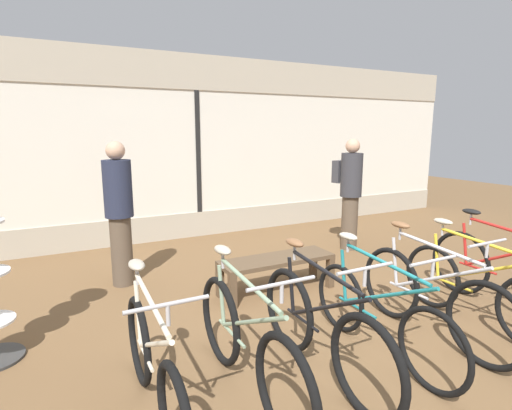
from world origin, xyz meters
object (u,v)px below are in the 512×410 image
at_px(bicycle_center_right, 432,297).
at_px(bicycle_right, 476,289).
at_px(display_bench, 277,264).
at_px(bicycle_far_left, 153,369).
at_px(bicycle_far_right, 500,272).
at_px(customer_near_rack, 350,190).
at_px(bicycle_center_left, 321,330).
at_px(customer_by_window, 119,211).
at_px(bicycle_left, 247,346).
at_px(bicycle_center, 379,314).

distance_m(bicycle_center_right, bicycle_right, 0.59).
distance_m(bicycle_center_right, display_bench, 1.75).
xyz_separation_m(bicycle_far_left, bicycle_far_right, (3.73, 0.00, 0.03)).
height_order(bicycle_far_left, customer_near_rack, customer_near_rack).
relative_size(bicycle_far_left, bicycle_right, 0.95).
height_order(bicycle_center_left, customer_by_window, customer_by_window).
distance_m(bicycle_far_left, display_bench, 2.35).
bearing_deg(bicycle_far_right, bicycle_right, -167.47).
bearing_deg(bicycle_right, customer_near_rack, 76.47).
relative_size(bicycle_left, display_bench, 1.26).
bearing_deg(bicycle_far_right, bicycle_center_right, -175.47).
relative_size(bicycle_far_left, bicycle_left, 0.94).
height_order(bicycle_far_left, bicycle_right, bicycle_right).
relative_size(bicycle_center, customer_by_window, 0.96).
height_order(bicycle_center_left, bicycle_far_right, bicycle_far_right).
distance_m(bicycle_center_left, customer_near_rack, 3.67).
bearing_deg(bicycle_far_left, bicycle_far_right, 0.02).
distance_m(bicycle_far_left, bicycle_center_left, 1.27).
bearing_deg(bicycle_center_right, bicycle_right, -3.96).
xyz_separation_m(bicycle_center_right, bicycle_far_right, (1.19, 0.09, 0.01)).
relative_size(bicycle_far_left, display_bench, 1.18).
distance_m(bicycle_center, bicycle_right, 1.23).
relative_size(bicycle_right, customer_by_window, 0.97).
bearing_deg(customer_near_rack, bicycle_center_right, -115.13).
xyz_separation_m(bicycle_left, customer_near_rack, (3.11, 2.57, 0.57)).
bearing_deg(bicycle_far_left, display_bench, 39.58).
xyz_separation_m(bicycle_far_left, bicycle_center, (1.89, -0.09, -0.00)).
xyz_separation_m(bicycle_far_left, bicycle_right, (3.12, -0.13, 0.01)).
xyz_separation_m(bicycle_center_left, bicycle_center_right, (1.27, 0.03, 0.00)).
bearing_deg(customer_by_window, customer_near_rack, -1.35).
distance_m(bicycle_center_left, bicycle_center, 0.62).
distance_m(bicycle_left, display_bench, 1.95).
bearing_deg(display_bench, bicycle_right, -51.31).
xyz_separation_m(bicycle_far_left, bicycle_left, (0.65, -0.06, 0.02)).
xyz_separation_m(bicycle_center, bicycle_center_right, (0.65, -0.00, 0.03)).
bearing_deg(bicycle_right, bicycle_far_right, 12.53).
distance_m(bicycle_left, bicycle_center_left, 0.62).
relative_size(bicycle_left, customer_near_rack, 0.99).
distance_m(bicycle_far_right, display_bench, 2.43).
bearing_deg(bicycle_center_right, customer_by_window, 130.80).
bearing_deg(bicycle_center, bicycle_center_right, -0.06).
bearing_deg(customer_by_window, bicycle_far_right, -36.44).
bearing_deg(bicycle_far_left, bicycle_center_left, -5.38).
distance_m(bicycle_right, customer_near_rack, 2.78).
distance_m(bicycle_left, customer_near_rack, 4.07).
height_order(bicycle_far_right, customer_near_rack, customer_near_rack).
xyz_separation_m(bicycle_center_left, bicycle_right, (1.86, -0.01, -0.01)).
height_order(bicycle_center, display_bench, bicycle_center).
bearing_deg(bicycle_far_left, bicycle_center_right, -2.10).
bearing_deg(bicycle_right, bicycle_center_right, 176.04).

